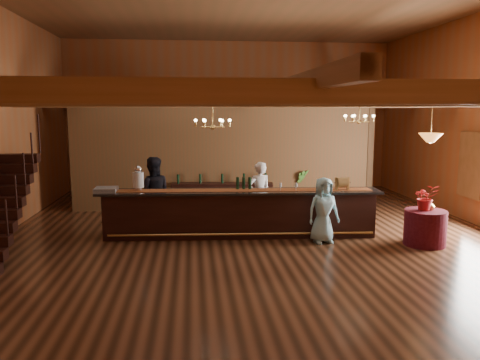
{
  "coord_description": "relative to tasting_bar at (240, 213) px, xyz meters",
  "views": [
    {
      "loc": [
        -1.42,
        -10.62,
        3.0
      ],
      "look_at": [
        -0.29,
        0.47,
        1.32
      ],
      "focal_mm": 35.0,
      "sensor_mm": 36.0,
      "label": 1
    }
  ],
  "objects": [
    {
      "name": "floor",
      "position": [
        0.32,
        -0.23,
        -0.56
      ],
      "size": [
        14.0,
        14.0,
        0.0
      ],
      "primitive_type": "plane",
      "color": "brown",
      "rests_on": "ground"
    },
    {
      "name": "wall_back",
      "position": [
        0.32,
        6.77,
        2.19
      ],
      "size": [
        12.0,
        0.1,
        5.5
      ],
      "primitive_type": "cube",
      "color": "#9B5B33",
      "rests_on": "floor"
    },
    {
      "name": "wall_front",
      "position": [
        0.32,
        -7.23,
        2.19
      ],
      "size": [
        12.0,
        0.1,
        5.5
      ],
      "primitive_type": "cube",
      "color": "#9B5B33",
      "rests_on": "floor"
    },
    {
      "name": "beam_grid",
      "position": [
        0.32,
        0.28,
        2.68
      ],
      "size": [
        11.9,
        13.9,
        0.39
      ],
      "color": "#99653F",
      "rests_on": "wall_left"
    },
    {
      "name": "support_posts",
      "position": [
        0.32,
        -0.73,
        1.04
      ],
      "size": [
        9.2,
        10.2,
        3.2
      ],
      "color": "#99653F",
      "rests_on": "floor"
    },
    {
      "name": "partition_wall",
      "position": [
        -0.18,
        3.27,
        0.99
      ],
      "size": [
        9.0,
        0.18,
        3.1
      ],
      "primitive_type": "cube",
      "color": "brown",
      "rests_on": "floor"
    },
    {
      "name": "window_right_back",
      "position": [
        6.27,
        0.77,
        0.99
      ],
      "size": [
        0.12,
        1.05,
        1.75
      ],
      "primitive_type": "cube",
      "color": "white",
      "rests_on": "wall_right"
    },
    {
      "name": "backroom_boxes",
      "position": [
        0.03,
        5.27,
        -0.04
      ],
      "size": [
        4.1,
        0.6,
        1.1
      ],
      "color": "black",
      "rests_on": "floor"
    },
    {
      "name": "tasting_bar",
      "position": [
        0.0,
        0.0,
        0.0
      ],
      "size": [
        6.71,
        1.24,
        1.12
      ],
      "rotation": [
        0.0,
        0.0,
        -0.06
      ],
      "color": "black",
      "rests_on": "floor"
    },
    {
      "name": "beverage_dispenser",
      "position": [
        -2.38,
        0.2,
        0.83
      ],
      "size": [
        0.26,
        0.26,
        0.6
      ],
      "color": "silver",
      "rests_on": "tasting_bar"
    },
    {
      "name": "glass_rack_tray",
      "position": [
        -3.12,
        0.13,
        0.6
      ],
      "size": [
        0.5,
        0.5,
        0.1
      ],
      "primitive_type": "cube",
      "color": "gray",
      "rests_on": "tasting_bar"
    },
    {
      "name": "raffle_drum",
      "position": [
        2.43,
        -0.2,
        0.72
      ],
      "size": [
        0.34,
        0.24,
        0.3
      ],
      "color": "brown",
      "rests_on": "tasting_bar"
    },
    {
      "name": "bar_bottle_0",
      "position": [
        -0.04,
        0.13,
        0.7
      ],
      "size": [
        0.07,
        0.07,
        0.3
      ],
      "primitive_type": "cylinder",
      "color": "black",
      "rests_on": "tasting_bar"
    },
    {
      "name": "bar_bottle_1",
      "position": [
        0.11,
        0.12,
        0.7
      ],
      "size": [
        0.07,
        0.07,
        0.3
      ],
      "primitive_type": "cylinder",
      "color": "black",
      "rests_on": "tasting_bar"
    },
    {
      "name": "bar_bottle_2",
      "position": [
        0.25,
        0.11,
        0.7
      ],
      "size": [
        0.07,
        0.07,
        0.3
      ],
      "primitive_type": "cylinder",
      "color": "black",
      "rests_on": "tasting_bar"
    },
    {
      "name": "backbar_shelf",
      "position": [
        -0.23,
        2.86,
        -0.14
      ],
      "size": [
        3.04,
        0.83,
        0.84
      ],
      "primitive_type": "cube",
      "rotation": [
        0.0,
        0.0,
        -0.12
      ],
      "color": "black",
      "rests_on": "floor"
    },
    {
      "name": "round_table",
      "position": [
        4.05,
        -1.16,
        -0.17
      ],
      "size": [
        0.91,
        0.91,
        0.79
      ],
      "primitive_type": "cylinder",
      "color": "#52131F",
      "rests_on": "floor"
    },
    {
      "name": "chandelier_left",
      "position": [
        -0.64,
        -0.35,
        2.15
      ],
      "size": [
        0.8,
        0.8,
        0.64
      ],
      "color": "tan",
      "rests_on": "beam_grid"
    },
    {
      "name": "chandelier_right",
      "position": [
        3.18,
        0.89,
        2.23
      ],
      "size": [
        0.8,
        0.8,
        0.56
      ],
      "color": "tan",
      "rests_on": "beam_grid"
    },
    {
      "name": "pendant_lamp",
      "position": [
        4.05,
        -1.16,
        1.84
      ],
      "size": [
        0.52,
        0.52,
        0.9
      ],
      "color": "tan",
      "rests_on": "beam_grid"
    },
    {
      "name": "bartender",
      "position": [
        0.58,
        0.79,
        0.29
      ],
      "size": [
        0.71,
        0.57,
        1.7
      ],
      "primitive_type": "imported",
      "rotation": [
        0.0,
        0.0,
        3.45
      ],
      "color": "white",
      "rests_on": "floor"
    },
    {
      "name": "staff_second",
      "position": [
        -2.1,
        0.83,
        0.36
      ],
      "size": [
        0.95,
        0.76,
        1.85
      ],
      "primitive_type": "imported",
      "rotation": [
        0.0,
        0.0,
        3.21
      ],
      "color": "black",
      "rests_on": "floor"
    },
    {
      "name": "guest",
      "position": [
        1.83,
        -0.74,
        0.19
      ],
      "size": [
        0.8,
        0.59,
        1.5
      ],
      "primitive_type": "imported",
      "rotation": [
        0.0,
        0.0,
        0.16
      ],
      "color": "#9CDBEB",
      "rests_on": "floor"
    },
    {
      "name": "floor_plant",
      "position": [
        2.23,
        3.3,
        0.02
      ],
      "size": [
        0.66,
        0.54,
        1.16
      ],
      "primitive_type": "imported",
      "rotation": [
        0.0,
        0.0,
        -0.04
      ],
      "color": "#366820",
      "rests_on": "floor"
    },
    {
      "name": "table_flowers",
      "position": [
        4.03,
        -1.13,
        0.52
      ],
      "size": [
        0.56,
        0.5,
        0.58
      ],
      "primitive_type": "imported",
      "rotation": [
        0.0,
        0.0,
        -0.09
      ],
      "color": "#B01C1D",
      "rests_on": "round_table"
    },
    {
      "name": "table_vase",
      "position": [
        4.15,
        -1.14,
        0.38
      ],
      "size": [
        0.21,
        0.21,
        0.32
      ],
      "primitive_type": "imported",
      "rotation": [
        0.0,
        0.0,
        0.36
      ],
      "color": "tan",
      "rests_on": "round_table"
    }
  ]
}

